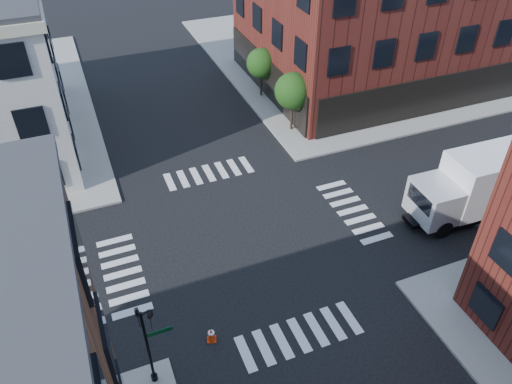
% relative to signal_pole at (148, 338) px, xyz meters
% --- Properties ---
extents(ground, '(120.00, 120.00, 0.00)m').
position_rel_signal_pole_xyz_m(ground, '(6.72, 6.68, -2.86)').
color(ground, black).
rests_on(ground, ground).
extents(sidewalk_ne, '(30.00, 30.00, 0.15)m').
position_rel_signal_pole_xyz_m(sidewalk_ne, '(27.72, 27.68, -2.78)').
color(sidewalk_ne, gray).
rests_on(sidewalk_ne, ground).
extents(building_ne, '(25.00, 16.00, 12.00)m').
position_rel_signal_pole_xyz_m(building_ne, '(27.22, 22.68, 3.14)').
color(building_ne, '#4D1813').
rests_on(building_ne, ground).
extents(tree_near, '(2.69, 2.69, 4.49)m').
position_rel_signal_pole_xyz_m(tree_near, '(14.28, 16.65, 0.30)').
color(tree_near, black).
rests_on(tree_near, ground).
extents(tree_far, '(2.43, 2.43, 4.07)m').
position_rel_signal_pole_xyz_m(tree_far, '(14.28, 22.65, 0.02)').
color(tree_far, black).
rests_on(tree_far, ground).
extents(signal_pole, '(1.29, 1.24, 4.60)m').
position_rel_signal_pole_xyz_m(signal_pole, '(0.00, 0.00, 0.00)').
color(signal_pole, black).
rests_on(signal_pole, ground).
extents(box_truck, '(9.09, 2.98, 4.07)m').
position_rel_signal_pole_xyz_m(box_truck, '(20.74, 3.86, -0.74)').
color(box_truck, white).
rests_on(box_truck, ground).
extents(traffic_cone, '(0.52, 0.52, 0.78)m').
position_rel_signal_pole_xyz_m(traffic_cone, '(2.83, 0.98, -2.48)').
color(traffic_cone, red).
rests_on(traffic_cone, ground).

